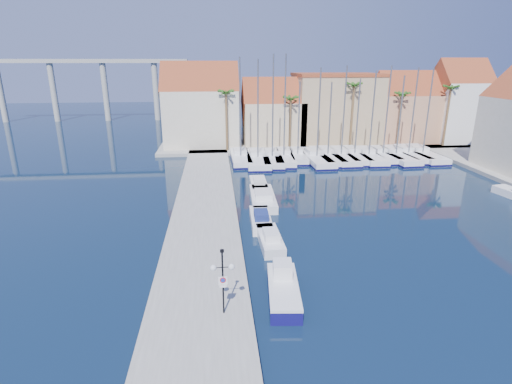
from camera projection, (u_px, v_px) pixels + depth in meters
ground at (348, 300)px, 24.27m from camera, size 260.00×260.00×0.00m
quay_west at (204, 219)px, 36.10m from camera, size 6.00×77.00×0.50m
shore_north at (317, 142)px, 70.54m from camera, size 54.00×16.00×0.50m
lamp_post at (223, 272)px, 21.46m from camera, size 1.33×0.38×3.91m
fishing_boat at (283, 288)px, 24.44m from camera, size 2.30×5.55×1.89m
motorboat_west_0 at (270, 239)px, 31.43m from camera, size 1.77×5.19×1.40m
motorboat_west_1 at (261, 219)px, 35.44m from camera, size 1.90×5.46×1.40m
motorboat_west_2 at (263, 198)px, 41.03m from camera, size 2.69×7.58×1.40m
motorboat_west_3 at (259, 184)px, 45.61m from camera, size 1.90×5.59×1.40m
sailboat_0 at (240, 157)px, 58.10m from camera, size 2.84×10.22×14.49m
sailboat_1 at (258, 158)px, 57.40m from camera, size 3.64×12.00×14.21m
sailboat_2 at (272, 158)px, 57.62m from camera, size 3.48×10.83×14.85m
sailboat_3 at (283, 157)px, 58.33m from camera, size 3.74×10.88×14.89m
sailboat_4 at (297, 156)px, 58.92m from camera, size 2.69×8.51×11.24m
sailboat_5 at (315, 157)px, 58.01m from camera, size 3.37×11.54×13.10m
sailboat_6 at (326, 156)px, 59.09m from camera, size 3.16×11.41×11.17m
sailboat_7 at (340, 156)px, 59.03m from camera, size 3.09×11.27×13.37m
sailboat_8 at (353, 155)px, 59.47m from camera, size 3.21×10.81×11.62m
sailboat_9 at (367, 156)px, 59.10m from camera, size 3.19×10.84×12.69m
sailboat_10 at (381, 155)px, 59.67m from camera, size 3.02×9.72×13.35m
sailboat_11 at (394, 155)px, 59.42m from camera, size 3.71×11.63×12.03m
sailboat_12 at (406, 154)px, 60.28m from camera, size 3.67×10.80×13.09m
sailboat_13 at (420, 154)px, 60.38m from camera, size 3.25×11.80×12.99m
building_0 at (201, 108)px, 65.73m from camera, size 12.30×9.00×13.50m
building_1 at (273, 115)px, 67.26m from camera, size 10.30×8.00×11.00m
building_2 at (335, 108)px, 68.96m from camera, size 14.20×10.20×11.50m
building_3 at (404, 110)px, 69.29m from camera, size 10.30×8.00×12.00m
building_4 at (457, 103)px, 68.86m from camera, size 8.30×8.00×14.00m
palm_0 at (226, 95)px, 60.59m from camera, size 2.60×2.60×10.15m
palm_1 at (291, 100)px, 61.84m from camera, size 2.60×2.60×9.15m
palm_2 at (354, 87)px, 62.21m from camera, size 2.60×2.60×11.15m
palm_3 at (402, 96)px, 63.42m from camera, size 2.60×2.60×9.65m
palm_4 at (451, 90)px, 63.89m from camera, size 2.60×2.60×10.65m
viaduct at (82, 78)px, 94.89m from camera, size 48.00×2.20×14.45m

